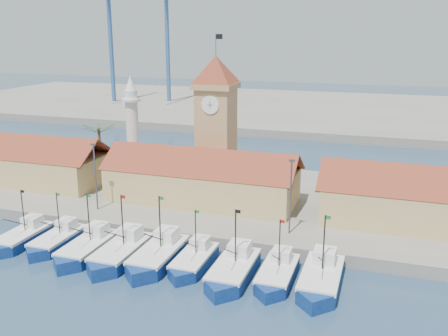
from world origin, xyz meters
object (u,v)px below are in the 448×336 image
(boat_4, at_px, (157,257))
(clock_tower, at_px, (216,120))
(minaret, at_px, (132,126))
(boat_0, at_px, (21,238))

(boat_4, distance_m, clock_tower, 26.01)
(clock_tower, bearing_deg, boat_4, -86.75)
(clock_tower, xyz_separation_m, minaret, (-15.00, 2.00, -2.23))
(clock_tower, height_order, minaret, clock_tower)
(boat_0, height_order, clock_tower, clock_tower)
(boat_4, bearing_deg, clock_tower, 93.25)
(boat_0, xyz_separation_m, boat_4, (17.73, 0.36, 0.11))
(boat_0, relative_size, minaret, 0.56)
(boat_0, height_order, boat_4, boat_4)
(boat_0, xyz_separation_m, minaret, (1.40, 25.84, 9.01))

